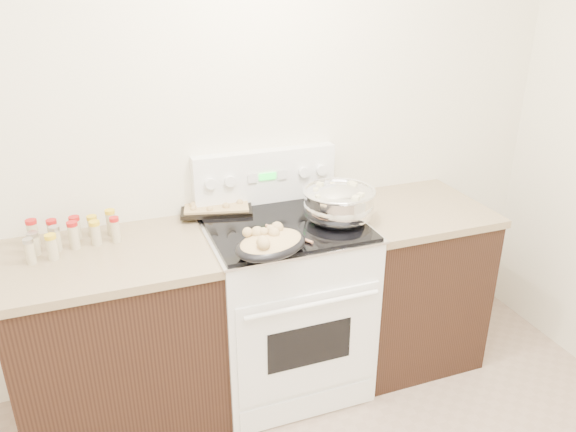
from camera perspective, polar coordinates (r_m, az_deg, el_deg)
name	(u,v)px	position (r m, az deg, el deg)	size (l,w,h in m)	color
room_shell	(363,176)	(1.11, 7.64, 4.04)	(4.10, 3.60, 2.75)	#EFE8CE
counter_left	(120,339)	(2.85, -16.68, -11.88)	(0.93, 0.67, 0.92)	black
counter_right	(406,281)	(3.25, 11.85, -6.50)	(0.73, 0.67, 0.92)	black
kitchen_range	(284,302)	(2.95, -0.37, -8.70)	(0.78, 0.73, 1.22)	white
mixing_bowl	(339,205)	(2.74, 5.17, 1.16)	(0.40, 0.40, 0.21)	silver
roasting_pan	(271,243)	(2.42, -1.79, -2.76)	(0.42, 0.36, 0.12)	black
baking_sheet	(216,206)	(2.90, -7.36, 1.03)	(0.40, 0.32, 0.06)	black
wooden_spoon	(286,239)	(2.54, -0.17, -2.40)	(0.15, 0.26, 0.04)	tan
blue_ladle	(331,214)	(2.76, 4.36, 0.25)	(0.23, 0.19, 0.10)	#83BAC4
spice_jars	(69,234)	(2.71, -21.39, -1.74)	(0.40, 0.24, 0.13)	#BFB28C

